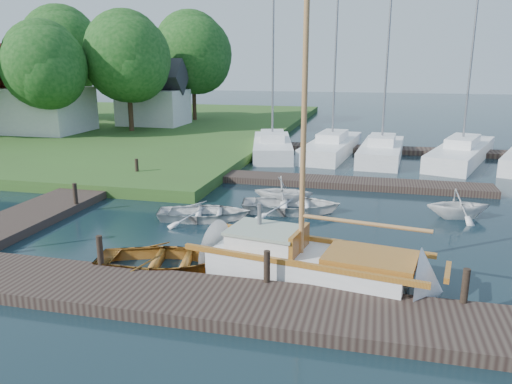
% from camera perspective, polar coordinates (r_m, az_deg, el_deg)
% --- Properties ---
extents(ground, '(160.00, 160.00, 0.00)m').
position_cam_1_polar(ground, '(17.32, 0.00, -3.84)').
color(ground, black).
rests_on(ground, ground).
extents(near_dock, '(18.00, 2.20, 0.30)m').
position_cam_1_polar(near_dock, '(11.96, -7.03, -12.02)').
color(near_dock, black).
rests_on(near_dock, ground).
extents(left_dock, '(2.20, 18.00, 0.30)m').
position_cam_1_polar(left_dock, '(22.20, -19.18, -0.11)').
color(left_dock, black).
rests_on(left_dock, ground).
extents(far_dock, '(14.00, 1.60, 0.30)m').
position_cam_1_polar(far_dock, '(23.16, 8.68, 1.14)').
color(far_dock, black).
rests_on(far_dock, ground).
extents(pontoon, '(30.00, 1.60, 0.30)m').
position_cam_1_polar(pontoon, '(32.96, 24.30, 4.02)').
color(pontoon, black).
rests_on(pontoon, ground).
extents(shore, '(50.00, 40.00, 0.50)m').
position_cam_1_polar(shore, '(49.86, -26.33, 7.12)').
color(shore, '#335321').
rests_on(shore, ground).
extents(mooring_post_1, '(0.16, 0.16, 0.80)m').
position_cam_1_polar(mooring_post_1, '(13.81, -17.41, -6.37)').
color(mooring_post_1, black).
rests_on(mooring_post_1, near_dock).
extents(mooring_post_2, '(0.16, 0.16, 0.80)m').
position_cam_1_polar(mooring_post_2, '(12.20, 1.25, -8.50)').
color(mooring_post_2, black).
rests_on(mooring_post_2, near_dock).
extents(mooring_post_3, '(0.16, 0.16, 0.80)m').
position_cam_1_polar(mooring_post_3, '(12.13, 22.80, -9.85)').
color(mooring_post_3, black).
rests_on(mooring_post_3, near_dock).
extents(mooring_post_4, '(0.16, 0.16, 0.80)m').
position_cam_1_polar(mooring_post_4, '(19.92, -19.96, -0.18)').
color(mooring_post_4, black).
rests_on(mooring_post_4, left_dock).
extents(mooring_post_5, '(0.16, 0.16, 0.80)m').
position_cam_1_polar(mooring_post_5, '(24.11, -13.46, 2.78)').
color(mooring_post_5, black).
rests_on(mooring_post_5, left_dock).
extents(sailboat, '(7.37, 3.11, 9.83)m').
position_cam_1_polar(sailboat, '(13.20, 6.64, -8.42)').
color(sailboat, silver).
rests_on(sailboat, ground).
extents(dinghy, '(4.06, 3.23, 0.75)m').
position_cam_1_polar(dinghy, '(13.90, -10.46, -7.21)').
color(dinghy, brown).
rests_on(dinghy, ground).
extents(tender_a, '(3.77, 3.09, 0.68)m').
position_cam_1_polar(tender_a, '(17.99, -5.96, -2.07)').
color(tender_a, silver).
rests_on(tender_a, ground).
extents(tender_b, '(2.41, 2.10, 1.22)m').
position_cam_1_polar(tender_b, '(19.78, 3.18, 0.33)').
color(tender_b, silver).
rests_on(tender_b, ground).
extents(tender_c, '(4.06, 3.20, 0.76)m').
position_cam_1_polar(tender_c, '(18.79, 4.06, -1.18)').
color(tender_c, silver).
rests_on(tender_c, ground).
extents(tender_d, '(2.64, 2.41, 1.18)m').
position_cam_1_polar(tender_d, '(19.41, 22.15, -1.09)').
color(tender_d, silver).
rests_on(tender_d, ground).
extents(marina_boat_0, '(3.82, 7.85, 11.65)m').
position_cam_1_polar(marina_boat_0, '(30.49, 1.87, 5.37)').
color(marina_boat_0, silver).
rests_on(marina_boat_0, ground).
extents(marina_boat_1, '(3.18, 8.60, 11.02)m').
position_cam_1_polar(marina_boat_1, '(30.77, 8.69, 5.28)').
color(marina_boat_1, silver).
rests_on(marina_boat_1, ground).
extents(marina_boat_2, '(2.72, 7.44, 10.17)m').
position_cam_1_polar(marina_boat_2, '(29.82, 14.14, 4.70)').
color(marina_boat_2, silver).
rests_on(marina_boat_2, ground).
extents(marina_boat_3, '(5.04, 9.65, 11.10)m').
position_cam_1_polar(marina_boat_3, '(30.78, 22.45, 4.33)').
color(marina_boat_3, silver).
rests_on(marina_boat_3, ground).
extents(house_a, '(6.30, 5.00, 6.29)m').
position_cam_1_polar(house_a, '(39.99, -23.33, 9.86)').
color(house_a, silver).
rests_on(house_a, shore).
extents(house_c, '(5.25, 4.00, 5.28)m').
position_cam_1_polar(house_c, '(42.07, -11.64, 10.40)').
color(house_c, silver).
rests_on(house_c, shore).
extents(tree_2, '(5.83, 5.75, 7.82)m').
position_cam_1_polar(tree_2, '(37.15, -22.98, 13.16)').
color(tree_2, '#332114').
rests_on(tree_2, shore).
extents(tree_3, '(6.41, 6.38, 8.74)m').
position_cam_1_polar(tree_3, '(38.43, -14.47, 14.69)').
color(tree_3, '#332114').
rests_on(tree_3, shore).
extents(tree_4, '(7.01, 7.01, 9.66)m').
position_cam_1_polar(tree_4, '(46.00, -21.23, 14.80)').
color(tree_4, '#332114').
rests_on(tree_4, shore).
extents(tree_7, '(6.83, 6.83, 9.38)m').
position_cam_1_polar(tree_7, '(44.92, -7.21, 15.45)').
color(tree_7, '#332114').
rests_on(tree_7, shore).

